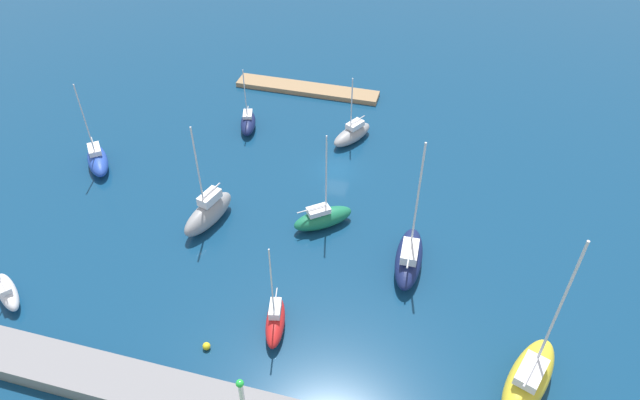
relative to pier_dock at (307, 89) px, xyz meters
The scene contains 13 objects.
water 17.54m from the pier_dock, 116.65° to the left, with size 160.00×160.00×0.00m, color navy.
pier_dock is the anchor object (origin of this frame).
harbor_beacon 46.68m from the pier_dock, 100.58° to the left, with size 0.56×0.56×3.73m.
sailboat_navy_off_beacon 33.05m from the pier_dock, 122.14° to the left, with size 2.62×7.66×13.52m.
sailboat_gray_west_end 12.77m from the pier_dock, 130.46° to the left, with size 4.60×6.06×8.34m.
sailboat_white_far_south 43.28m from the pier_dock, 69.67° to the left, with size 4.63×4.12×9.01m.
sailboat_green_lone_south 26.17m from the pier_dock, 109.36° to the left, with size 6.02×5.36×10.59m.
sailboat_yellow_east_end 47.16m from the pier_dock, 126.20° to the left, with size 5.33×8.38×15.34m.
sailboat_blue_outer_mooring 28.23m from the pier_dock, 51.05° to the left, with size 5.29×5.89×10.51m.
sailboat_red_mid_basin 38.45m from the pier_dock, 102.16° to the left, with size 2.57×5.27×9.60m.
sailboat_navy_lone_north 11.37m from the pier_dock, 67.23° to the left, with size 3.08×5.25×8.02m.
sailboat_gray_center_basin 27.35m from the pier_dock, 85.36° to the left, with size 3.77×7.02×11.57m.
mooring_buoy_yellow 41.03m from the pier_dock, 94.75° to the left, with size 0.63×0.63×0.63m, color yellow.
Camera 1 is at (-11.18, 48.68, 38.79)m, focal length 32.10 mm.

